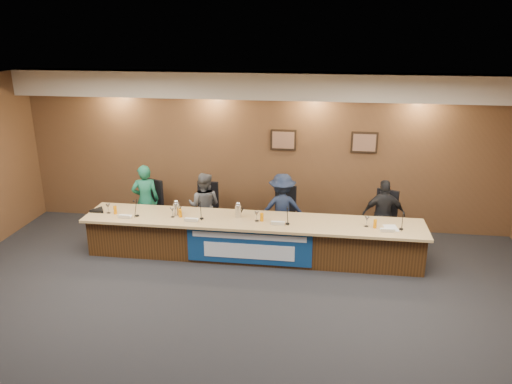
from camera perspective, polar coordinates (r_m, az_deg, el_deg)
floor at (r=7.24m, az=-3.30°, el=-15.67°), size 10.00×10.00×0.00m
ceiling at (r=6.03m, az=-3.88°, el=10.24°), size 10.00×8.00×0.04m
wall_back at (r=10.22m, az=0.89°, el=4.71°), size 10.00×0.04×3.20m
soffit at (r=9.73m, az=0.74°, el=12.08°), size 10.00×0.50×0.50m
dais_body at (r=9.13m, az=-0.41°, el=-5.37°), size 6.00×0.80×0.70m
dais_top at (r=8.94m, az=-0.47°, el=-3.31°), size 6.10×0.95×0.05m
banner at (r=8.75m, az=-0.81°, el=-6.30°), size 2.20×0.02×0.65m
banner_text_upper at (r=8.65m, az=-0.83°, el=-5.14°), size 2.00×0.01×0.10m
banner_text_lower at (r=8.77m, az=-0.83°, el=-6.81°), size 1.60×0.01×0.28m
wall_photo_left at (r=10.09m, az=3.14°, el=5.96°), size 0.52×0.04×0.42m
wall_photo_right at (r=10.09m, az=12.27°, el=5.55°), size 0.52×0.04×0.42m
panelist_a at (r=10.18m, az=-12.50°, el=-0.93°), size 0.61×0.50×1.46m
panelist_b at (r=9.85m, az=-5.93°, el=-1.59°), size 0.68×0.55×1.35m
panelist_c at (r=9.60m, az=3.00°, el=-1.92°), size 0.97×0.65×1.39m
panelist_d at (r=9.65m, az=14.37°, el=-2.53°), size 0.82×0.40×1.35m
office_chair_a at (r=10.35m, az=-12.22°, el=-2.05°), size 0.63×0.63×0.08m
office_chair_b at (r=10.01m, az=-5.76°, el=-2.43°), size 0.49×0.49×0.08m
office_chair_c at (r=9.77m, az=3.03°, el=-2.90°), size 0.56×0.56×0.08m
office_chair_d at (r=9.81m, az=14.22°, el=-3.39°), size 0.63×0.63×0.08m
nameplate_a at (r=9.25m, az=-14.86°, el=-2.72°), size 0.24×0.08×0.10m
microphone_a at (r=9.33m, az=-13.43°, el=-2.65°), size 0.07×0.07×0.02m
juice_glass_a at (r=9.52m, az=-15.80°, el=-2.00°), size 0.06×0.06×0.15m
water_glass_a at (r=9.58m, az=-16.54°, el=-1.84°), size 0.08×0.08×0.18m
nameplate_b at (r=8.87m, az=-7.49°, el=-3.17°), size 0.24×0.08×0.10m
microphone_b at (r=9.00m, az=-6.23°, el=-3.02°), size 0.07×0.07×0.02m
juice_glass_b at (r=9.12m, az=-8.66°, el=-2.41°), size 0.06×0.06×0.15m
water_glass_b at (r=9.13m, az=-9.53°, el=-2.33°), size 0.08×0.08×0.18m
nameplate_c at (r=8.66m, az=2.48°, el=-3.57°), size 0.24×0.08×0.10m
microphone_c at (r=8.74m, az=3.62°, el=-3.63°), size 0.07×0.07×0.02m
juice_glass_c at (r=8.84m, az=0.67°, el=-2.89°), size 0.06×0.06×0.15m
water_glass_c at (r=8.83m, az=0.08°, el=-2.81°), size 0.08×0.08×0.18m
nameplate_d at (r=8.65m, az=14.84°, el=-4.25°), size 0.24×0.08×0.10m
microphone_d at (r=8.86m, az=16.26°, el=-4.08°), size 0.07×0.07×0.02m
juice_glass_d at (r=8.79m, az=13.45°, el=-3.56°), size 0.06×0.06×0.15m
water_glass_d at (r=8.81m, az=12.54°, el=-3.33°), size 0.08×0.08×0.18m
carafe_left at (r=9.21m, az=-9.07°, el=-1.94°), size 0.12×0.12×0.23m
carafe_mid at (r=9.00m, az=-2.04°, el=-2.20°), size 0.12×0.12×0.24m
speakerphone at (r=9.74m, az=-17.58°, el=-2.00°), size 0.32×0.32×0.05m
paper_stack at (r=8.87m, az=15.17°, el=-3.99°), size 0.26×0.33×0.01m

